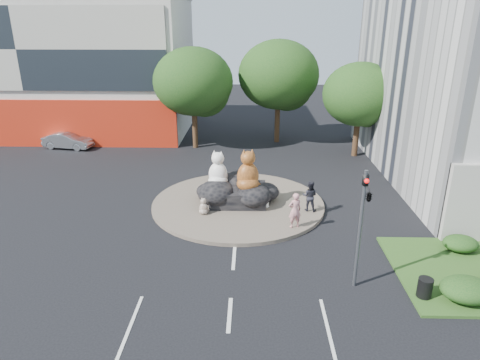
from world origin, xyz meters
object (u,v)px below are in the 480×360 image
at_px(kitten_calico, 204,206).
at_px(pedestrian_dark, 310,196).
at_px(kitten_white, 265,202).
at_px(parked_car, 68,141).
at_px(cat_white, 218,168).
at_px(cat_tabby, 248,170).
at_px(litter_bin, 425,288).
at_px(pedestrian_pink, 295,210).

distance_m(kitten_calico, pedestrian_dark, 5.88).
xyz_separation_m(kitten_white, pedestrian_dark, (2.43, -0.27, 0.49)).
bearing_deg(parked_car, pedestrian_dark, -114.12).
distance_m(cat_white, cat_tabby, 1.82).
relative_size(kitten_white, litter_bin, 0.97).
relative_size(pedestrian_pink, pedestrian_dark, 1.08).
xyz_separation_m(pedestrian_pink, pedestrian_dark, (1.01, 2.07, -0.07)).
xyz_separation_m(cat_tabby, kitten_calico, (-2.41, -1.38, -1.63)).
xyz_separation_m(cat_white, kitten_white, (2.73, -1.08, -1.59)).
relative_size(kitten_calico, pedestrian_dark, 0.54).
xyz_separation_m(kitten_white, parked_car, (-16.26, 12.22, 0.10)).
xyz_separation_m(pedestrian_dark, litter_bin, (3.50, -7.73, -0.56)).
bearing_deg(litter_bin, kitten_white, 126.57).
bearing_deg(parked_car, kitten_white, -117.30).
height_order(kitten_white, parked_car, parked_car).
bearing_deg(pedestrian_dark, parked_car, -18.64).
distance_m(pedestrian_dark, parked_car, 22.48).
distance_m(parked_car, litter_bin, 30.02).
xyz_separation_m(cat_tabby, parked_car, (-15.26, 11.67, -1.62)).
xyz_separation_m(pedestrian_pink, parked_car, (-17.68, 14.55, -0.46)).
distance_m(pedestrian_dark, litter_bin, 8.50).
height_order(kitten_white, pedestrian_pink, pedestrian_pink).
bearing_deg(pedestrian_pink, cat_tabby, -67.93).
distance_m(kitten_white, parked_car, 20.34).
distance_m(cat_white, kitten_calico, 2.52).
xyz_separation_m(cat_white, pedestrian_dark, (5.16, -1.35, -1.10)).
xyz_separation_m(kitten_calico, parked_car, (-12.85, 13.05, 0.01)).
xyz_separation_m(parked_car, litter_bin, (22.19, -20.21, -0.17)).
bearing_deg(litter_bin, pedestrian_dark, 114.37).
bearing_deg(litter_bin, parked_car, 137.67).
bearing_deg(parked_car, pedestrian_pink, -119.84).
bearing_deg(litter_bin, kitten_calico, 142.52).
bearing_deg(parked_car, litter_bin, -122.71).
relative_size(cat_white, kitten_white, 2.82).
xyz_separation_m(cat_white, pedestrian_pink, (4.15, -3.42, -1.04)).
height_order(cat_white, pedestrian_dark, cat_white).
height_order(pedestrian_pink, litter_bin, pedestrian_pink).
height_order(cat_tabby, kitten_white, cat_tabby).
height_order(cat_white, pedestrian_pink, cat_white).
bearing_deg(litter_bin, cat_white, 133.67).
distance_m(cat_white, parked_car, 17.59).
height_order(cat_tabby, pedestrian_pink, cat_tabby).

